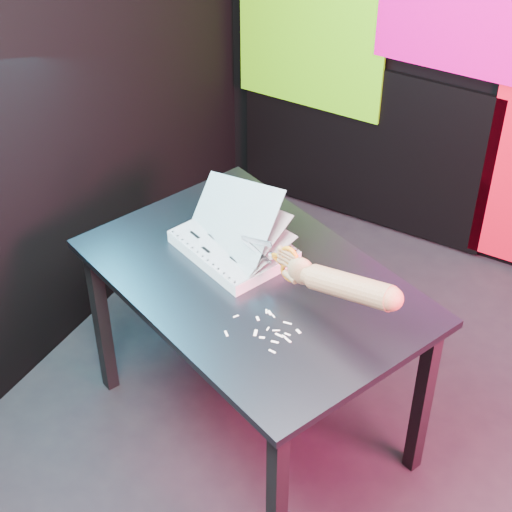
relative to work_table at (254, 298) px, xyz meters
The scene contains 6 objects.
room 0.87m from the work_table, ahead, with size 3.01×3.01×2.71m.
work_table is the anchor object (origin of this frame).
printout_stack 0.20m from the work_table, 145.84° to the left, with size 0.48×0.42×0.30m.
scissors 0.25m from the work_table, ahead, with size 0.25×0.06×0.14m.
hand_forearm 0.44m from the work_table, ahead, with size 0.46×0.15×0.17m.
paper_clippings 0.28m from the work_table, 48.81° to the right, with size 0.23×0.18×0.00m.
Camera 1 is at (0.58, -1.93, 2.64)m, focal length 60.00 mm.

